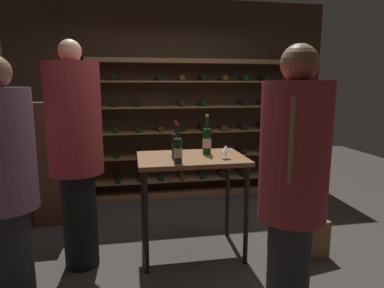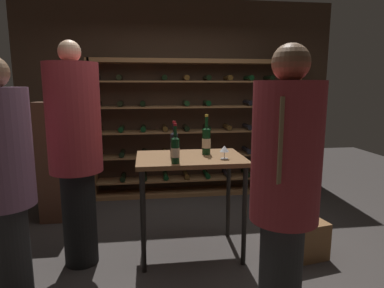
{
  "view_description": "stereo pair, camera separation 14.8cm",
  "coord_description": "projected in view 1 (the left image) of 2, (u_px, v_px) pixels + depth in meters",
  "views": [
    {
      "loc": [
        -0.65,
        -3.08,
        1.64
      ],
      "look_at": [
        -0.05,
        0.19,
        1.05
      ],
      "focal_mm": 31.22,
      "sensor_mm": 36.0,
      "label": 1
    },
    {
      "loc": [
        -0.5,
        -3.1,
        1.64
      ],
      "look_at": [
        -0.05,
        0.19,
        1.05
      ],
      "focal_mm": 31.22,
      "sensor_mm": 36.0,
      "label": 2
    }
  ],
  "objects": [
    {
      "name": "tasting_table",
      "position": [
        191.0,
        169.0,
        3.17
      ],
      "size": [
        1.01,
        0.7,
        0.97
      ],
      "color": "brown",
      "rests_on": "ground"
    },
    {
      "name": "wine_bottle_green_slim",
      "position": [
        207.0,
        140.0,
        3.24
      ],
      "size": [
        0.08,
        0.08,
        0.39
      ],
      "color": "black",
      "rests_on": "tasting_table"
    },
    {
      "name": "person_guest_khaki",
      "position": [
        5.0,
        177.0,
        2.31
      ],
      "size": [
        0.43,
        0.43,
        1.83
      ],
      "rotation": [
        0.0,
        0.0,
        2.52
      ],
      "color": "#272727",
      "rests_on": "ground"
    },
    {
      "name": "wine_bottle_gold_foil",
      "position": [
        176.0,
        145.0,
        3.07
      ],
      "size": [
        0.08,
        0.08,
        0.34
      ],
      "color": "black",
      "rests_on": "tasting_table"
    },
    {
      "name": "wine_glass_stemmed_center",
      "position": [
        226.0,
        149.0,
        3.04
      ],
      "size": [
        0.08,
        0.08,
        0.12
      ],
      "color": "silver",
      "rests_on": "tasting_table"
    },
    {
      "name": "back_wall",
      "position": [
        174.0,
        99.0,
        5.02
      ],
      "size": [
        4.64,
        0.1,
        2.86
      ],
      "primitive_type": "cube",
      "color": "#3D2B1E",
      "rests_on": "ground"
    },
    {
      "name": "wine_bottle_red_label",
      "position": [
        178.0,
        150.0,
        2.85
      ],
      "size": [
        0.07,
        0.07,
        0.35
      ],
      "color": "black",
      "rests_on": "tasting_table"
    },
    {
      "name": "display_cabinet",
      "position": [
        54.0,
        163.0,
        3.97
      ],
      "size": [
        0.44,
        0.36,
        1.44
      ],
      "primitive_type": "cube",
      "color": "#4C2D1E",
      "rests_on": "ground"
    },
    {
      "name": "person_bystander_dark_jacket",
      "position": [
        293.0,
        182.0,
        2.1
      ],
      "size": [
        0.43,
        0.43,
        1.88
      ],
      "rotation": [
        0.0,
        0.0,
        0.55
      ],
      "color": "#272727",
      "rests_on": "ground"
    },
    {
      "name": "wine_crate",
      "position": [
        298.0,
        237.0,
        3.25
      ],
      "size": [
        0.53,
        0.42,
        0.36
      ],
      "primitive_type": "cube",
      "rotation": [
        0.0,
        0.0,
        0.19
      ],
      "color": "brown",
      "rests_on": "ground"
    },
    {
      "name": "wine_rack",
      "position": [
        191.0,
        129.0,
        4.93
      ],
      "size": [
        3.06,
        0.32,
        2.0
      ],
      "color": "brown",
      "rests_on": "ground"
    },
    {
      "name": "ground_plane",
      "position": [
        200.0,
        249.0,
        3.38
      ],
      "size": [
        9.9,
        9.9,
        0.0
      ],
      "primitive_type": "plane",
      "color": "#383330"
    },
    {
      "name": "person_bystander_red_print",
      "position": [
        76.0,
        146.0,
        2.89
      ],
      "size": [
        0.46,
        0.46,
        2.01
      ],
      "rotation": [
        0.0,
        0.0,
        0.11
      ],
      "color": "black",
      "rests_on": "ground"
    }
  ]
}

